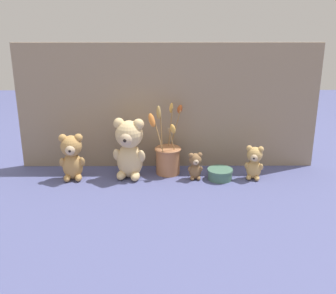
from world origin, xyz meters
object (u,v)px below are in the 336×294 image
Objects in this scene: flower_vase at (168,156)px; teddy_bear_large at (129,147)px; teddy_bear_tiny at (195,165)px; teddy_bear_medium at (72,156)px; teddy_bear_small at (254,162)px; decorative_tin_tall at (220,174)px.

teddy_bear_large is at bearing -164.62° from flower_vase.
teddy_bear_tiny is at bearing -3.70° from teddy_bear_large.
teddy_bear_medium is 1.36× the size of teddy_bear_small.
flower_vase is (-0.12, 0.07, 0.02)m from teddy_bear_tiny.
teddy_bear_tiny is at bearing -179.86° from teddy_bear_small.
teddy_bear_medium reaches higher than teddy_bear_tiny.
teddy_bear_large is 0.19m from flower_vase.
teddy_bear_medium reaches higher than decorative_tin_tall.
teddy_bear_medium is 0.65× the size of flower_vase.
teddy_bear_large is 2.21× the size of teddy_bear_tiny.
teddy_bear_small is 0.47× the size of flower_vase.
decorative_tin_tall is (0.40, -0.03, -0.12)m from teddy_bear_large.
flower_vase reaches higher than teddy_bear_small.
teddy_bear_large is 0.84× the size of flower_vase.
teddy_bear_large is at bearing 176.23° from decorative_tin_tall.
teddy_bear_tiny reaches higher than decorative_tin_tall.
flower_vase is at bearing 162.31° from decorative_tin_tall.
flower_vase is 0.25m from decorative_tin_tall.
teddy_bear_medium is 0.42m from flower_vase.
teddy_bear_small reaches higher than decorative_tin_tall.
teddy_bear_large is 1.78× the size of teddy_bear_small.
flower_vase is (-0.38, 0.06, 0.00)m from teddy_bear_small.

